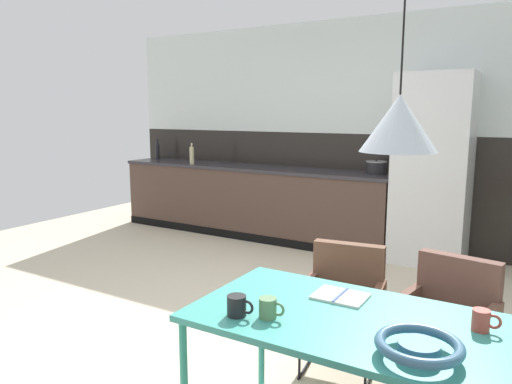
{
  "coord_description": "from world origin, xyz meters",
  "views": [
    {
      "loc": [
        1.86,
        -2.79,
        1.62
      ],
      "look_at": [
        -0.16,
        0.57,
        0.96
      ],
      "focal_mm": 33.92,
      "sensor_mm": 36.0,
      "label": 1
    }
  ],
  "objects_px": {
    "open_book": "(340,296)",
    "cooking_pot": "(376,167)",
    "armchair_near_window": "(344,292)",
    "armchair_by_stool": "(450,311)",
    "bottle_spice_small": "(158,151)",
    "mug_glass_clear": "(482,320)",
    "mug_short_terracotta": "(237,306)",
    "pendant_lamp_over_table_near": "(399,123)",
    "refrigerator_column": "(432,170)",
    "fruit_bowl": "(419,346)",
    "bottle_vinegar_dark": "(192,155)",
    "mug_tall_blue": "(269,308)",
    "dining_table": "(388,336)"
  },
  "relations": [
    {
      "from": "mug_glass_clear",
      "to": "cooking_pot",
      "type": "bearing_deg",
      "value": 113.86
    },
    {
      "from": "armchair_near_window",
      "to": "mug_glass_clear",
      "type": "distance_m",
      "value": 1.15
    },
    {
      "from": "armchair_near_window",
      "to": "bottle_vinegar_dark",
      "type": "xyz_separation_m",
      "value": [
        -3.03,
        2.31,
        0.54
      ]
    },
    {
      "from": "mug_glass_clear",
      "to": "cooking_pot",
      "type": "distance_m",
      "value": 3.63
    },
    {
      "from": "refrigerator_column",
      "to": "mug_short_terracotta",
      "type": "height_order",
      "value": "refrigerator_column"
    },
    {
      "from": "armchair_by_stool",
      "to": "cooking_pot",
      "type": "bearing_deg",
      "value": -54.93
    },
    {
      "from": "pendant_lamp_over_table_near",
      "to": "armchair_by_stool",
      "type": "bearing_deg",
      "value": 81.95
    },
    {
      "from": "armchair_by_stool",
      "to": "fruit_bowl",
      "type": "relative_size",
      "value": 2.54
    },
    {
      "from": "open_book",
      "to": "mug_tall_blue",
      "type": "distance_m",
      "value": 0.42
    },
    {
      "from": "armchair_near_window",
      "to": "bottle_vinegar_dark",
      "type": "height_order",
      "value": "bottle_vinegar_dark"
    },
    {
      "from": "armchair_near_window",
      "to": "mug_tall_blue",
      "type": "height_order",
      "value": "mug_tall_blue"
    },
    {
      "from": "open_book",
      "to": "cooking_pot",
      "type": "height_order",
      "value": "cooking_pot"
    },
    {
      "from": "fruit_bowl",
      "to": "pendant_lamp_over_table_near",
      "type": "distance_m",
      "value": 0.84
    },
    {
      "from": "mug_glass_clear",
      "to": "cooking_pot",
      "type": "height_order",
      "value": "cooking_pot"
    },
    {
      "from": "refrigerator_column",
      "to": "armchair_by_stool",
      "type": "height_order",
      "value": "refrigerator_column"
    },
    {
      "from": "armchair_near_window",
      "to": "open_book",
      "type": "distance_m",
      "value": 0.75
    },
    {
      "from": "armchair_by_stool",
      "to": "mug_tall_blue",
      "type": "xyz_separation_m",
      "value": [
        -0.59,
        -1.02,
        0.26
      ]
    },
    {
      "from": "cooking_pot",
      "to": "mug_glass_clear",
      "type": "bearing_deg",
      "value": -66.14
    },
    {
      "from": "fruit_bowl",
      "to": "pendant_lamp_over_table_near",
      "type": "bearing_deg",
      "value": 128.01
    },
    {
      "from": "open_book",
      "to": "mug_short_terracotta",
      "type": "relative_size",
      "value": 1.92
    },
    {
      "from": "armchair_by_stool",
      "to": "open_book",
      "type": "relative_size",
      "value": 3.27
    },
    {
      "from": "armchair_by_stool",
      "to": "dining_table",
      "type": "bearing_deg",
      "value": 91.71
    },
    {
      "from": "armchair_by_stool",
      "to": "bottle_spice_small",
      "type": "height_order",
      "value": "bottle_spice_small"
    },
    {
      "from": "cooking_pot",
      "to": "armchair_by_stool",
      "type": "bearing_deg",
      "value": -64.64
    },
    {
      "from": "armchair_near_window",
      "to": "fruit_bowl",
      "type": "distance_m",
      "value": 1.3
    },
    {
      "from": "pendant_lamp_over_table_near",
      "to": "bottle_vinegar_dark",
      "type": "bearing_deg",
      "value": 138.18
    },
    {
      "from": "fruit_bowl",
      "to": "pendant_lamp_over_table_near",
      "type": "height_order",
      "value": "pendant_lamp_over_table_near"
    },
    {
      "from": "refrigerator_column",
      "to": "bottle_vinegar_dark",
      "type": "xyz_separation_m",
      "value": [
        -3.04,
        -0.23,
        0.03
      ]
    },
    {
      "from": "pendant_lamp_over_table_near",
      "to": "refrigerator_column",
      "type": "bearing_deg",
      "value": 98.48
    },
    {
      "from": "armchair_near_window",
      "to": "open_book",
      "type": "height_order",
      "value": "armchair_near_window"
    },
    {
      "from": "dining_table",
      "to": "pendant_lamp_over_table_near",
      "type": "relative_size",
      "value": 1.45
    },
    {
      "from": "armchair_by_stool",
      "to": "fruit_bowl",
      "type": "height_order",
      "value": "same"
    },
    {
      "from": "pendant_lamp_over_table_near",
      "to": "mug_tall_blue",
      "type": "bearing_deg",
      "value": -157.66
    },
    {
      "from": "refrigerator_column",
      "to": "cooking_pot",
      "type": "bearing_deg",
      "value": 174.85
    },
    {
      "from": "fruit_bowl",
      "to": "cooking_pot",
      "type": "distance_m",
      "value": 3.89
    },
    {
      "from": "refrigerator_column",
      "to": "mug_glass_clear",
      "type": "distance_m",
      "value": 3.37
    },
    {
      "from": "refrigerator_column",
      "to": "fruit_bowl",
      "type": "xyz_separation_m",
      "value": [
        0.67,
        -3.61,
        -0.23
      ]
    },
    {
      "from": "dining_table",
      "to": "armchair_near_window",
      "type": "xyz_separation_m",
      "value": [
        -0.52,
        0.86,
        -0.2
      ]
    },
    {
      "from": "mug_short_terracotta",
      "to": "bottle_spice_small",
      "type": "bearing_deg",
      "value": 135.81
    },
    {
      "from": "dining_table",
      "to": "cooking_pot",
      "type": "bearing_deg",
      "value": 108.05
    },
    {
      "from": "dining_table",
      "to": "armchair_by_stool",
      "type": "relative_size",
      "value": 2.13
    },
    {
      "from": "mug_glass_clear",
      "to": "mug_short_terracotta",
      "type": "bearing_deg",
      "value": -157.45
    },
    {
      "from": "mug_short_terracotta",
      "to": "bottle_vinegar_dark",
      "type": "distance_m",
      "value": 4.52
    },
    {
      "from": "bottle_spice_small",
      "to": "bottle_vinegar_dark",
      "type": "distance_m",
      "value": 0.94
    },
    {
      "from": "mug_short_terracotta",
      "to": "pendant_lamp_over_table_near",
      "type": "height_order",
      "value": "pendant_lamp_over_table_near"
    },
    {
      "from": "dining_table",
      "to": "mug_tall_blue",
      "type": "distance_m",
      "value": 0.51
    },
    {
      "from": "dining_table",
      "to": "bottle_spice_small",
      "type": "xyz_separation_m",
      "value": [
        -4.43,
        3.49,
        0.34
      ]
    },
    {
      "from": "armchair_by_stool",
      "to": "armchair_near_window",
      "type": "xyz_separation_m",
      "value": [
        -0.63,
        0.03,
        -0.03
      ]
    },
    {
      "from": "fruit_bowl",
      "to": "armchair_by_stool",
      "type": "bearing_deg",
      "value": 92.68
    },
    {
      "from": "bottle_spice_small",
      "to": "pendant_lamp_over_table_near",
      "type": "distance_m",
      "value": 5.66
    }
  ]
}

